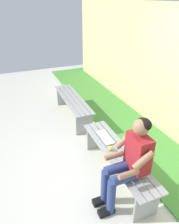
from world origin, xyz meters
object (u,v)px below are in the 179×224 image
Objects in this scene: person_seated at (129,161)px; book_open at (105,137)px; apple at (110,149)px; bench_far at (73,103)px; bench_near at (117,158)px.

book_open is at bearing -6.52° from person_seated.
bench_far is at bearing -2.32° from apple.
bench_far is at bearing -2.34° from person_seated.
bench_far is at bearing 0.65° from book_open.
apple reaches higher than bench_near.
person_seated is (-2.51, 0.10, 0.35)m from bench_far.
person_seated reaches higher than apple.
person_seated reaches higher than bench_near.
person_seated reaches higher than book_open.
person_seated is at bearing 177.66° from bench_far.
bench_far is (2.06, 0.00, -0.00)m from bench_near.
person_seated is 0.88m from book_open.
book_open is (0.40, 0.01, 0.12)m from bench_near.
bench_near is 0.58m from person_seated.
bench_far is 2.54m from person_seated.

